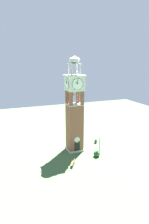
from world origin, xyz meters
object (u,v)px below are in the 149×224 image
park_bench (73,163)px  trash_bin (96,141)px  clock_tower (75,113)px  lamp_post (100,142)px

park_bench → trash_bin: 10.49m
clock_tower → lamp_post: bearing=-45.2°
park_bench → lamp_post: lamp_post is taller
park_bench → trash_bin: bearing=42.2°
lamp_post → trash_bin: size_ratio=4.49×
clock_tower → lamp_post: (3.54, -3.57, -4.87)m
park_bench → trash_bin: park_bench is taller
trash_bin → clock_tower: bearing=-165.8°
clock_tower → trash_bin: (5.28, 1.34, -6.98)m
clock_tower → park_bench: bearing=-113.5°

